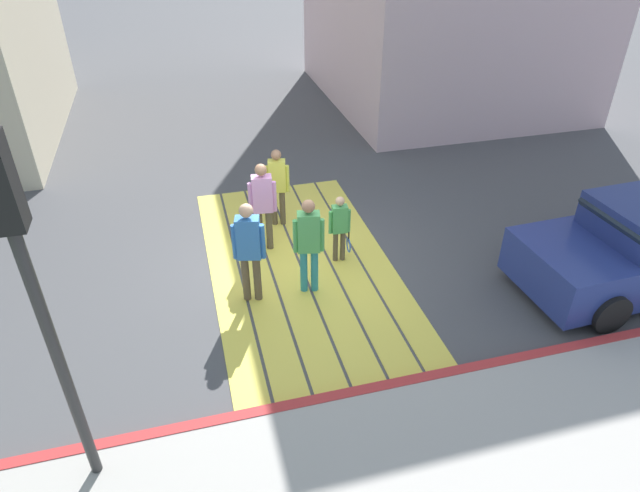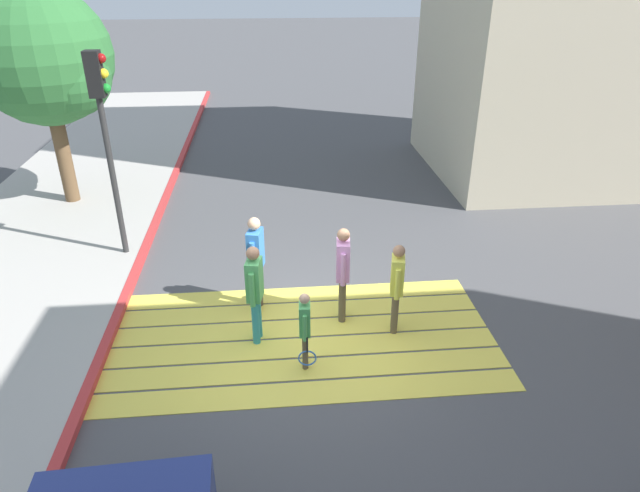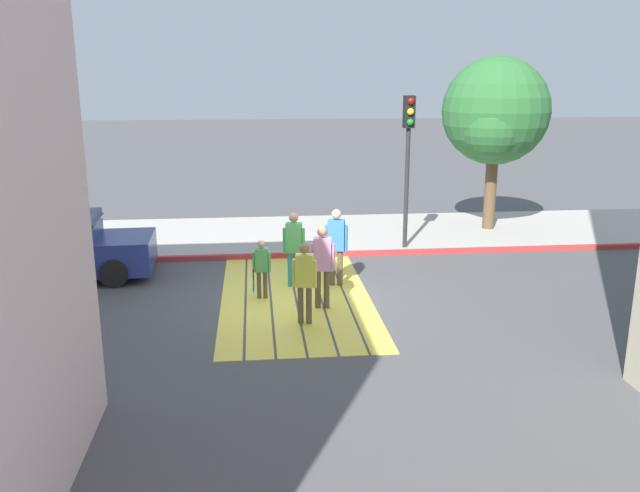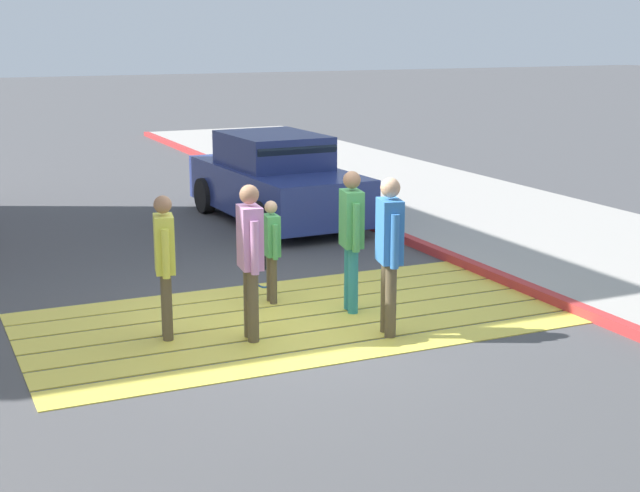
# 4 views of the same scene
# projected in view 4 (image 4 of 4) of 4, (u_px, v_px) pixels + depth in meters

# --- Properties ---
(ground_plane) EXTENTS (120.00, 120.00, 0.00)m
(ground_plane) POSITION_uv_depth(u_px,v_px,m) (293.00, 319.00, 11.17)
(ground_plane) COLOR #4C4C4F
(crosswalk_stripes) EXTENTS (6.40, 3.25, 0.01)m
(crosswalk_stripes) POSITION_uv_depth(u_px,v_px,m) (293.00, 319.00, 11.17)
(crosswalk_stripes) COLOR #EAD64C
(crosswalk_stripes) RESTS_ON ground
(curb_painted) EXTENTS (0.16, 40.00, 0.13)m
(curb_painted) POSITION_uv_depth(u_px,v_px,m) (516.00, 284.00, 12.47)
(curb_painted) COLOR #BC3333
(curb_painted) RESTS_ON ground
(car_parked_near_curb) EXTENTS (2.12, 4.37, 1.57)m
(car_parked_near_curb) POSITION_uv_depth(u_px,v_px,m) (276.00, 181.00, 16.71)
(car_parked_near_curb) COLOR navy
(car_parked_near_curb) RESTS_ON ground
(pedestrian_adult_lead) EXTENTS (0.27, 0.51, 1.76)m
(pedestrian_adult_lead) POSITION_uv_depth(u_px,v_px,m) (250.00, 251.00, 10.19)
(pedestrian_adult_lead) COLOR brown
(pedestrian_adult_lead) RESTS_ON ground
(pedestrian_adult_trailing) EXTENTS (0.29, 0.50, 1.75)m
(pedestrian_adult_trailing) POSITION_uv_depth(u_px,v_px,m) (351.00, 231.00, 11.23)
(pedestrian_adult_trailing) COLOR teal
(pedestrian_adult_trailing) RESTS_ON ground
(pedestrian_adult_side) EXTENTS (0.31, 0.52, 1.81)m
(pedestrian_adult_side) POSITION_uv_depth(u_px,v_px,m) (389.00, 245.00, 10.36)
(pedestrian_adult_side) COLOR brown
(pedestrian_adult_side) RESTS_ON ground
(pedestrian_teen_behind) EXTENTS (0.27, 0.47, 1.64)m
(pedestrian_teen_behind) POSITION_uv_depth(u_px,v_px,m) (165.00, 257.00, 10.25)
(pedestrian_teen_behind) COLOR brown
(pedestrian_teen_behind) RESTS_ON ground
(pedestrian_child_with_racket) EXTENTS (0.28, 0.41, 1.32)m
(pedestrian_child_with_racket) POSITION_uv_depth(u_px,v_px,m) (271.00, 246.00, 11.66)
(pedestrian_child_with_racket) COLOR brown
(pedestrian_child_with_racket) RESTS_ON ground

